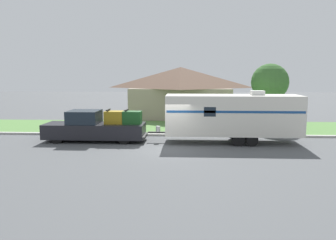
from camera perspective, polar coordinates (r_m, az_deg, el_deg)
The scene contains 8 objects.
ground_plane at distance 19.16m, azimuth 0.12°, elevation -4.87°, with size 120.00×120.00×0.00m, color #515456.
curb_strip at distance 22.82m, azimuth 0.62°, elevation -2.60°, with size 80.00×0.30×0.14m.
lawn_strip at distance 26.42m, azimuth 0.97°, elevation -1.26°, with size 80.00×7.00×0.03m.
house_across_street at distance 32.97m, azimuth 2.19°, elevation 5.06°, with size 10.32×7.10×4.96m.
pickup_truck at distance 21.44m, azimuth -12.47°, elevation -1.22°, with size 6.46×2.03×2.06m.
travel_trailer at distance 20.74m, azimuth 11.17°, elevation 0.89°, with size 9.41×2.37×3.27m.
mailbox at distance 24.80m, azimuth -16.84°, elevation 0.12°, with size 0.48×0.20×1.32m.
tree_in_yard at distance 27.10m, azimuth 17.32°, elevation 6.29°, with size 2.90×2.90×5.09m.
Camera 1 is at (0.99, -18.65, 4.28)m, focal length 35.00 mm.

